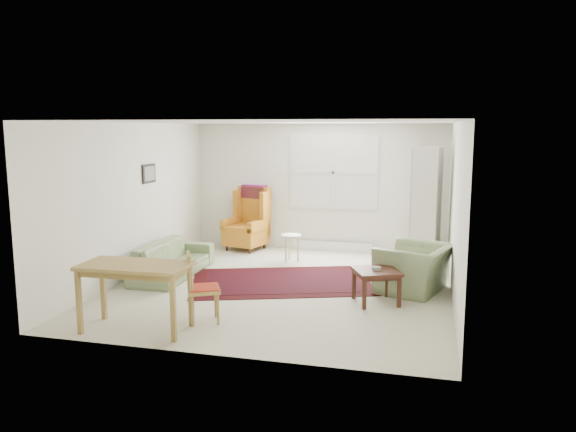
% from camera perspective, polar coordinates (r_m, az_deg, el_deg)
% --- Properties ---
extents(room, '(5.04, 5.54, 2.51)m').
position_cam_1_polar(room, '(8.66, -0.02, 1.26)').
color(room, beige).
rests_on(room, ground).
extents(rug, '(3.23, 2.62, 0.03)m').
position_cam_1_polar(rug, '(8.95, -0.69, -6.61)').
color(rug, black).
rests_on(rug, ground).
extents(sofa, '(0.76, 1.89, 0.76)m').
position_cam_1_polar(sofa, '(9.45, -11.65, -3.68)').
color(sofa, '#74875A').
rests_on(sofa, ground).
extents(armchair, '(1.23, 1.31, 0.84)m').
position_cam_1_polar(armchair, '(8.57, 12.72, -4.75)').
color(armchair, '#74875A').
rests_on(armchair, ground).
extents(wingback_chair, '(0.91, 0.94, 1.27)m').
position_cam_1_polar(wingback_chair, '(11.17, -4.34, -0.22)').
color(wingback_chair, '#C67B1E').
rests_on(wingback_chair, ground).
extents(coffee_table, '(0.77, 0.77, 0.48)m').
position_cam_1_polar(coffee_table, '(7.95, 8.93, -7.05)').
color(coffee_table, '#3C1D12').
rests_on(coffee_table, ground).
extents(stool, '(0.39, 0.39, 0.50)m').
position_cam_1_polar(stool, '(10.26, 0.33, -3.23)').
color(stool, white).
rests_on(stool, ground).
extents(cabinet, '(0.54, 0.89, 2.09)m').
position_cam_1_polar(cabinet, '(10.12, 13.92, 0.92)').
color(cabinet, silver).
rests_on(cabinet, ground).
extents(desk, '(1.32, 0.70, 0.82)m').
position_cam_1_polar(desk, '(7.04, -15.18, -7.95)').
color(desk, olive).
rests_on(desk, ground).
extents(desk_chair, '(0.52, 0.52, 0.89)m').
position_cam_1_polar(desk_chair, '(7.14, -8.57, -7.20)').
color(desk_chair, olive).
rests_on(desk_chair, ground).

